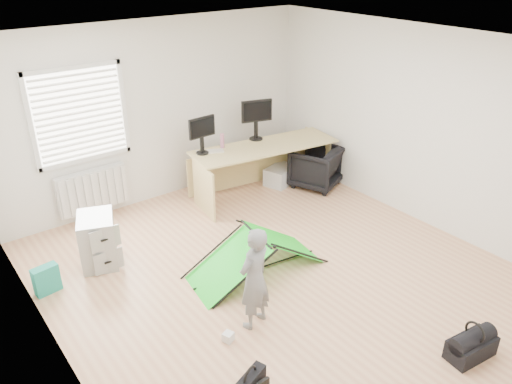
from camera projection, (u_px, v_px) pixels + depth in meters
ground at (276, 273)px, 6.08m from camera, size 5.50×5.50×0.00m
back_wall at (160, 112)px, 7.42m from camera, size 5.00×0.02×2.70m
window at (79, 115)px, 6.65m from camera, size 1.20×0.06×1.20m
radiator at (93, 190)px, 7.11m from camera, size 1.00×0.12×0.60m
desk at (265, 169)px, 7.92m from camera, size 2.40×1.06×0.79m
filing_cabinet at (98, 240)px, 6.15m from camera, size 0.59×0.67×0.65m
monitor_left at (202, 140)px, 7.36m from camera, size 0.44×0.12×0.42m
monitor_right at (256, 125)px, 7.89m from camera, size 0.51×0.25×0.48m
keyboard at (210, 152)px, 7.50m from camera, size 0.44×0.30×0.02m
thermos at (222, 141)px, 7.62m from camera, size 0.07×0.07×0.22m
office_chair at (316, 167)px, 8.14m from camera, size 0.94×0.95×0.67m
person at (254, 279)px, 5.03m from camera, size 0.47×0.37×1.15m
kite at (256, 252)px, 6.02m from camera, size 1.75×0.97×0.52m
storage_crate at (281, 175)px, 8.30m from camera, size 0.60×0.50×0.29m
tote_bag at (46, 280)px, 5.68m from camera, size 0.30×0.16×0.34m
white_box at (228, 337)px, 5.02m from camera, size 0.13×0.13×0.10m
duffel_bag at (471, 348)px, 4.81m from camera, size 0.52×0.31×0.21m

